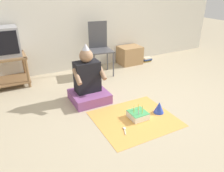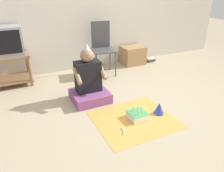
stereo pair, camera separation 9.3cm
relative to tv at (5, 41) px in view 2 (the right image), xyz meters
name	(u,v)px [view 2 (the right image)]	position (x,y,z in m)	size (l,w,h in m)	color
ground_plane	(143,111)	(1.55, -1.74, -0.75)	(16.00, 16.00, 0.00)	tan
wall_back	(89,2)	(1.55, 0.26, 0.52)	(6.40, 0.06, 2.55)	beige
tv_stand	(10,67)	(0.00, -0.02, -0.44)	(0.64, 0.49, 0.52)	olive
tv	(5,41)	(0.00, 0.00, 0.00)	(0.52, 0.39, 0.46)	#99999E
folding_chair	(102,45)	(1.61, -0.19, -0.20)	(0.46, 0.45, 0.97)	#4C4C51
cardboard_box_stack	(133,55)	(2.41, 0.01, -0.56)	(0.47, 0.38, 0.38)	#A87F51
book_pile	(150,60)	(2.82, -0.06, -0.70)	(0.20, 0.14, 0.09)	#A88933
person_seated	(89,83)	(1.00, -1.11, -0.48)	(0.52, 0.50, 0.85)	#8C4C8C
party_cloth	(134,119)	(1.33, -1.87, -0.75)	(1.01, 0.88, 0.01)	#EFA84C
birthday_cake	(137,115)	(1.38, -1.87, -0.70)	(0.22, 0.22, 0.16)	white
party_hat_blue	(159,108)	(1.70, -1.89, -0.67)	(0.14, 0.14, 0.15)	blue
plastic_spoon_near	(123,129)	(1.10, -2.01, -0.74)	(0.07, 0.14, 0.01)	white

